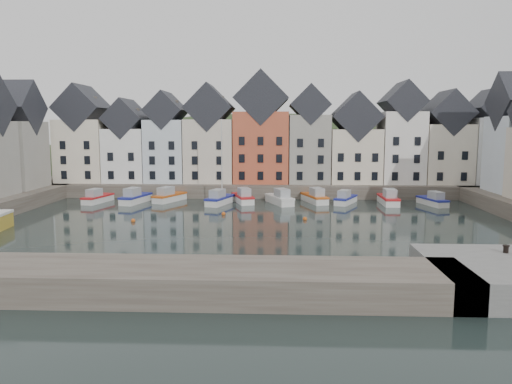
{
  "coord_description": "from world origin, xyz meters",
  "views": [
    {
      "loc": [
        2.73,
        -53.26,
        11.0
      ],
      "look_at": [
        0.16,
        6.0,
        3.2
      ],
      "focal_mm": 35.0,
      "sensor_mm": 36.0,
      "label": 1
    }
  ],
  "objects": [
    {
      "name": "mooring_buoys",
      "position": [
        -4.0,
        5.33,
        0.15
      ],
      "size": [
        20.5,
        5.5,
        0.5
      ],
      "color": "#C25216",
      "rests_on": "ground"
    },
    {
      "name": "boat_j",
      "position": [
        24.59,
        16.98,
        0.67
      ],
      "size": [
        3.24,
        6.12,
        2.25
      ],
      "rotation": [
        0.0,
        0.0,
        0.26
      ],
      "color": "silver",
      "rests_on": "ground"
    },
    {
      "name": "boat_i",
      "position": [
        18.52,
        17.57,
        0.76
      ],
      "size": [
        2.1,
        6.62,
        2.54
      ],
      "rotation": [
        0.0,
        0.0,
        -0.01
      ],
      "color": "silver",
      "rests_on": "ground"
    },
    {
      "name": "boat_b",
      "position": [
        -17.84,
        17.23,
        0.76
      ],
      "size": [
        3.44,
        6.9,
        2.54
      ],
      "rotation": [
        0.0,
        0.0,
        -0.22
      ],
      "color": "silver",
      "rests_on": "ground"
    },
    {
      "name": "far_terrace",
      "position": [
        3.21,
        28.0,
        8.88
      ],
      "size": [
        72.37,
        8.16,
        17.78
      ],
      "color": "#F1E4C9",
      "rests_on": "far_quay"
    },
    {
      "name": "boat_f",
      "position": [
        3.09,
        17.23,
        0.75
      ],
      "size": [
        4.34,
        6.85,
        2.52
      ],
      "rotation": [
        0.0,
        0.0,
        0.38
      ],
      "color": "silver",
      "rests_on": "ground"
    },
    {
      "name": "near_wall",
      "position": [
        -10.0,
        -22.0,
        1.0
      ],
      "size": [
        50.0,
        6.0,
        2.0
      ],
      "primitive_type": "cube",
      "color": "#484037",
      "rests_on": "ground"
    },
    {
      "name": "boat_d",
      "position": [
        -5.47,
        16.49,
        0.79
      ],
      "size": [
        3.91,
        6.7,
        12.24
      ],
      "rotation": [
        0.0,
        0.0,
        -0.32
      ],
      "color": "silver",
      "rests_on": "ground"
    },
    {
      "name": "far_quay",
      "position": [
        0.0,
        30.0,
        1.0
      ],
      "size": [
        90.0,
        16.0,
        2.0
      ],
      "primitive_type": "cube",
      "color": "#484037",
      "rests_on": "ground"
    },
    {
      "name": "boat_g",
      "position": [
        8.18,
        18.84,
        0.74
      ],
      "size": [
        3.87,
        6.74,
        2.47
      ],
      "rotation": [
        0.0,
        0.0,
        0.31
      ],
      "color": "silver",
      "rests_on": "ground"
    },
    {
      "name": "ground",
      "position": [
        0.0,
        0.0,
        0.0
      ],
      "size": [
        260.0,
        260.0,
        0.0
      ],
      "primitive_type": "plane",
      "color": "black",
      "rests_on": "ground"
    },
    {
      "name": "boat_a",
      "position": [
        -23.45,
        17.31,
        0.69
      ],
      "size": [
        3.12,
        6.3,
        2.32
      ],
      "rotation": [
        0.0,
        0.0,
        -0.21
      ],
      "color": "silver",
      "rests_on": "ground"
    },
    {
      "name": "hillside",
      "position": [
        0.02,
        56.0,
        -17.96
      ],
      "size": [
        153.6,
        70.4,
        64.0
      ],
      "color": "#222E17",
      "rests_on": "ground"
    },
    {
      "name": "mooring_bollard",
      "position": [
        19.15,
        -17.6,
        2.31
      ],
      "size": [
        0.48,
        0.48,
        0.56
      ],
      "color": "black",
      "rests_on": "near_quay"
    },
    {
      "name": "boat_h",
      "position": [
        12.48,
        17.9,
        0.67
      ],
      "size": [
        4.08,
        6.08,
        2.25
      ],
      "rotation": [
        0.0,
        0.0,
        -0.43
      ],
      "color": "silver",
      "rests_on": "ground"
    },
    {
      "name": "boat_c",
      "position": [
        -13.28,
        18.93,
        0.73
      ],
      "size": [
        4.3,
        6.64,
        2.45
      ],
      "rotation": [
        0.0,
        0.0,
        -0.4
      ],
      "color": "silver",
      "rests_on": "ground"
    },
    {
      "name": "boat_e",
      "position": [
        -2.27,
        18.36,
        0.73
      ],
      "size": [
        3.85,
        6.71,
        2.46
      ],
      "rotation": [
        0.0,
        0.0,
        0.31
      ],
      "color": "silver",
      "rests_on": "ground"
    }
  ]
}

